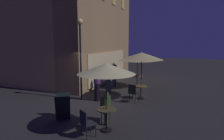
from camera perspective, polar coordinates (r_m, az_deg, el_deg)
ground_plane at (r=10.25m, az=-7.21°, el=-9.25°), size 60.00×60.00×0.00m
cafe_building at (r=14.73m, az=-13.13°, el=12.99°), size 8.97×9.08×8.70m
street_lamp_near_corner at (r=10.29m, az=-9.21°, el=7.39°), size 0.32×0.32×4.24m
menu_sandwich_board at (r=8.11m, az=-14.12°, el=-10.35°), size 0.86×0.82×1.01m
cafe_table_0 at (r=10.72m, az=8.41°, el=-5.70°), size 0.68×0.68×0.72m
cafe_table_1 at (r=6.91m, az=-1.60°, el=-13.07°), size 0.69×0.69×0.79m
cafe_table_2 at (r=13.32m, az=7.33°, el=-2.60°), size 0.75×0.75×0.78m
patio_umbrella_0 at (r=10.43m, az=8.62°, el=3.98°), size 2.26×2.26×2.51m
patio_umbrella_1 at (r=6.50m, az=-1.66°, el=0.26°), size 1.95×1.95×2.36m
patio_umbrella_2 at (r=13.13m, az=7.44°, el=3.57°), size 2.53×2.53×2.22m
cafe_chair_0 at (r=9.98m, az=6.15°, el=-6.27°), size 0.52×0.52×0.96m
cafe_chair_1 at (r=6.52m, az=-7.56°, el=-14.65°), size 0.57×0.57×0.90m
cafe_chair_2 at (r=7.73m, az=-1.84°, el=-10.99°), size 0.57×0.57×0.87m
patron_seated_0 at (r=7.54m, az=-1.81°, el=-10.08°), size 0.55×0.49×1.23m
patron_standing_1 at (r=13.42m, az=0.57°, el=-1.27°), size 0.37×0.37×1.70m
patron_standing_2 at (r=10.21m, az=-4.39°, el=-4.18°), size 0.35×0.35×1.74m
patron_standing_3 at (r=11.85m, az=-1.05°, el=-2.60°), size 0.35×0.35×1.67m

